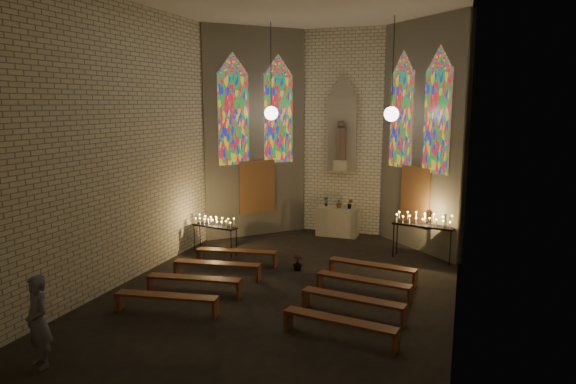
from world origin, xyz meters
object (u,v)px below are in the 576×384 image
object	(u,v)px
visitor	(38,322)
votive_stand_left	(215,224)
votive_stand_right	(424,222)
aisle_flower_pot	(298,263)
altar	(337,221)

from	to	relation	value
visitor	votive_stand_left	bearing A→B (deg)	115.44
votive_stand_right	visitor	size ratio (longest dim) A/B	1.11
votive_stand_left	visitor	bearing A→B (deg)	-77.72
votive_stand_right	votive_stand_left	bearing A→B (deg)	-154.84
aisle_flower_pot	votive_stand_left	xyz separation A→B (m)	(-2.86, 0.69, 0.71)
altar	aisle_flower_pot	xyz separation A→B (m)	(-0.14, -3.98, -0.28)
votive_stand_left	votive_stand_right	size ratio (longest dim) A/B	0.83
aisle_flower_pot	visitor	distance (m)	6.94
aisle_flower_pot	votive_stand_right	world-z (taller)	votive_stand_right
votive_stand_right	visitor	distance (m)	10.29
altar	votive_stand_right	xyz separation A→B (m)	(3.00, -1.85, 0.61)
altar	votive_stand_right	size ratio (longest dim) A/B	0.77
altar	votive_stand_left	xyz separation A→B (m)	(-3.00, -3.29, 0.43)
altar	aisle_flower_pot	size ratio (longest dim) A/B	3.23
altar	visitor	xyz separation A→B (m)	(-2.75, -10.38, 0.32)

